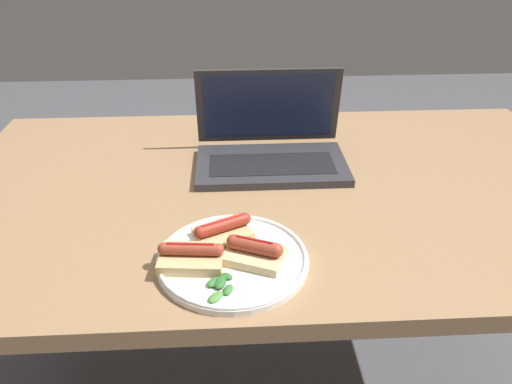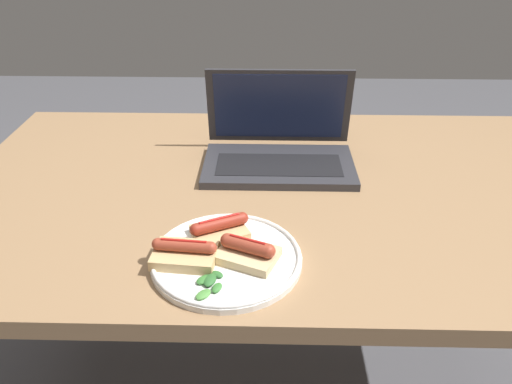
# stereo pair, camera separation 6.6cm
# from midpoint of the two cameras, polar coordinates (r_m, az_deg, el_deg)

# --- Properties ---
(desk) EXTENTS (1.46, 0.84, 0.70)m
(desk) POSITION_cam_midpoint_polar(r_m,az_deg,el_deg) (1.14, 4.93, -2.64)
(desk) COLOR #93704C
(desk) RESTS_ON ground_plane
(laptop) EXTENTS (0.35, 0.23, 0.21)m
(laptop) POSITION_cam_midpoint_polar(r_m,az_deg,el_deg) (1.18, 4.25, 4.98)
(laptop) COLOR #2D2D33
(laptop) RESTS_ON desk
(plate) EXTENTS (0.26, 0.26, 0.02)m
(plate) POSITION_cam_midpoint_polar(r_m,az_deg,el_deg) (0.87, -1.20, -7.56)
(plate) COLOR white
(plate) RESTS_ON desk
(sausage_toast_left) EXTENTS (0.12, 0.10, 0.04)m
(sausage_toast_left) POSITION_cam_midpoint_polar(r_m,az_deg,el_deg) (0.85, 1.29, -6.85)
(sausage_toast_left) COLOR #D6B784
(sausage_toast_left) RESTS_ON plate
(sausage_toast_middle) EXTENTS (0.11, 0.08, 0.04)m
(sausage_toast_middle) POSITION_cam_midpoint_polar(r_m,az_deg,el_deg) (0.85, -5.93, -6.97)
(sausage_toast_middle) COLOR tan
(sausage_toast_middle) RESTS_ON plate
(sausage_toast_right) EXTENTS (0.12, 0.11, 0.04)m
(sausage_toast_right) POSITION_cam_midpoint_polar(r_m,az_deg,el_deg) (0.91, -2.08, -4.28)
(sausage_toast_right) COLOR tan
(sausage_toast_right) RESTS_ON plate
(salad_pile) EXTENTS (0.05, 0.08, 0.01)m
(salad_pile) POSITION_cam_midpoint_polar(r_m,az_deg,el_deg) (0.81, -2.95, -10.37)
(salad_pile) COLOR #387A33
(salad_pile) RESTS_ON plate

